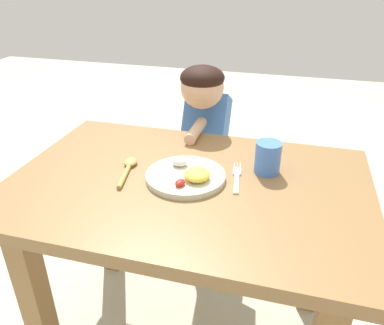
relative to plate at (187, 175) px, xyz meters
name	(u,v)px	position (x,y,z in m)	size (l,w,h in m)	color
dining_table	(188,213)	(0.00, -0.01, -0.14)	(1.13, 0.76, 0.70)	olive
plate	(187,175)	(0.00, 0.00, 0.00)	(0.25, 0.25, 0.05)	beige
fork	(237,178)	(0.15, 0.05, -0.01)	(0.05, 0.20, 0.01)	silver
spoon	(128,167)	(-0.21, 0.01, -0.01)	(0.07, 0.19, 0.02)	tan
drinking_cup	(268,158)	(0.24, 0.12, 0.04)	(0.08, 0.08, 0.11)	#4477DA
person	(206,156)	(-0.06, 0.52, -0.19)	(0.20, 0.41, 0.96)	navy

